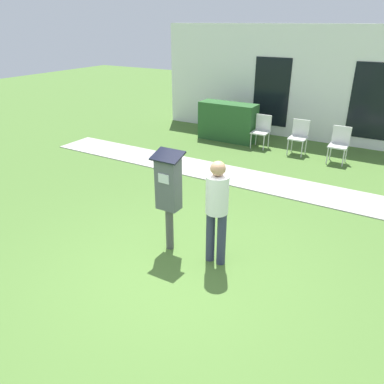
{
  "coord_description": "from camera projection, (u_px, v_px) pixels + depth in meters",
  "views": [
    {
      "loc": [
        2.42,
        -3.7,
        3.26
      ],
      "look_at": [
        -0.05,
        0.45,
        1.05
      ],
      "focal_mm": 35.0,
      "sensor_mm": 36.0,
      "label": 1
    }
  ],
  "objects": [
    {
      "name": "ground_plane",
      "position": [
        179.0,
        270.0,
        5.37
      ],
      "size": [
        40.0,
        40.0,
        0.0
      ],
      "primitive_type": "plane",
      "color": "#476B2D"
    },
    {
      "name": "sidewalk",
      "position": [
        268.0,
        183.0,
        8.23
      ],
      "size": [
        12.0,
        1.1,
        0.02
      ],
      "color": "#A3A099",
      "rests_on": "ground"
    },
    {
      "name": "building_facade",
      "position": [
        321.0,
        85.0,
        10.59
      ],
      "size": [
        10.0,
        0.26,
        3.2
      ],
      "color": "white",
      "rests_on": "ground"
    },
    {
      "name": "parking_meter",
      "position": [
        168.0,
        189.0,
        5.49
      ],
      "size": [
        0.44,
        0.31,
        1.59
      ],
      "color": "#4C4C4C",
      "rests_on": "ground"
    },
    {
      "name": "person_standing",
      "position": [
        217.0,
        205.0,
        5.2
      ],
      "size": [
        0.32,
        0.32,
        1.58
      ],
      "rotation": [
        0.0,
        0.0,
        0.65
      ],
      "color": "#333851",
      "rests_on": "ground"
    },
    {
      "name": "outdoor_chair_left",
      "position": [
        262.0,
        129.0,
        10.42
      ],
      "size": [
        0.44,
        0.44,
        0.9
      ],
      "rotation": [
        0.0,
        0.0,
        -0.4
      ],
      "color": "silver",
      "rests_on": "ground"
    },
    {
      "name": "outdoor_chair_middle",
      "position": [
        299.0,
        134.0,
        9.91
      ],
      "size": [
        0.44,
        0.44,
        0.9
      ],
      "rotation": [
        0.0,
        0.0,
        0.2
      ],
      "color": "silver",
      "rests_on": "ground"
    },
    {
      "name": "outdoor_chair_right",
      "position": [
        340.0,
        142.0,
        9.29
      ],
      "size": [
        0.44,
        0.44,
        0.9
      ],
      "rotation": [
        0.0,
        0.0,
        -0.26
      ],
      "color": "silver",
      "rests_on": "ground"
    },
    {
      "name": "hedge_row",
      "position": [
        228.0,
        122.0,
        11.04
      ],
      "size": [
        1.69,
        0.6,
        1.1
      ],
      "color": "#285628",
      "rests_on": "ground"
    }
  ]
}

